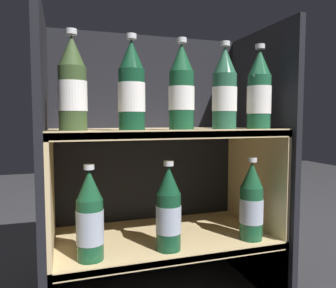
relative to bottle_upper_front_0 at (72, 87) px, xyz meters
name	(u,v)px	position (x,y,z in m)	size (l,w,h in m)	color
fridge_back_wall	(148,157)	(0.28, 0.32, -0.23)	(0.74, 0.02, 0.90)	black
fridge_side_left	(44,169)	(-0.08, 0.12, -0.23)	(0.02, 0.41, 0.90)	black
fridge_side_right	(259,160)	(0.64, 0.12, -0.23)	(0.02, 0.41, 0.90)	black
shelf_lower	(164,247)	(0.28, 0.11, -0.50)	(0.70, 0.37, 0.22)	#DBBC84
shelf_upper	(163,175)	(0.28, 0.11, -0.26)	(0.70, 0.37, 0.57)	#DBBC84
bottle_upper_front_0	(72,87)	(0.00, 0.00, 0.00)	(0.07, 0.07, 0.26)	#384C28
bottle_upper_front_1	(132,89)	(0.15, 0.00, 0.00)	(0.07, 0.07, 0.26)	#144228
bottle_upper_front_2	(181,90)	(0.30, 0.00, 0.00)	(0.07, 0.07, 0.26)	#194C2D
bottle_upper_front_3	(225,91)	(0.43, 0.00, 0.00)	(0.07, 0.07, 0.26)	#285B42
bottle_upper_front_4	(259,93)	(0.55, 0.00, 0.00)	(0.07, 0.07, 0.26)	#1E5638
bottle_lower_front_0	(90,219)	(0.04, 0.00, -0.35)	(0.07, 0.07, 0.26)	#194C2D
bottle_lower_front_1	(169,211)	(0.26, 0.00, -0.35)	(0.07, 0.07, 0.26)	#144228
bottle_lower_front_2	(251,204)	(0.53, 0.00, -0.35)	(0.07, 0.07, 0.26)	#194C2D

